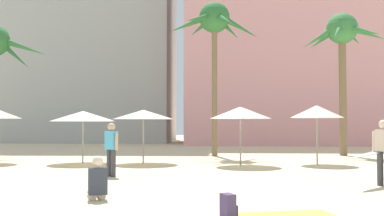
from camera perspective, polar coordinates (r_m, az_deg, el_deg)
hotel_pink at (r=39.29m, az=14.05°, el=7.17°), size 19.80×8.70×15.74m
palm_tree_far_left at (r=25.32m, az=18.38°, el=8.18°), size 4.52×4.04×7.46m
palm_tree_left at (r=23.83m, az=2.80°, el=10.26°), size 4.70×4.47×7.95m
cafe_umbrella_1 at (r=18.11m, az=6.10°, el=-0.60°), size 2.45×2.45×2.33m
cafe_umbrella_3 at (r=19.16m, az=15.40°, el=-0.44°), size 2.16×2.16×2.41m
cafe_umbrella_4 at (r=19.15m, az=-6.13°, el=-0.82°), size 2.58×2.58×2.24m
cafe_umbrella_6 at (r=19.64m, az=-13.52°, el=-1.01°), size 2.75×2.75×2.19m
backpack at (r=8.18m, az=4.60°, el=-12.20°), size 0.33×0.35×0.42m
person_mid_center at (r=13.24m, az=22.79°, el=-4.91°), size 2.34×2.38×1.76m
person_far_right at (r=10.30m, az=-11.83°, el=-9.26°), size 0.65×0.95×0.96m
person_mid_left at (r=14.50m, az=-10.10°, el=-4.86°), size 0.53×0.45×1.68m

